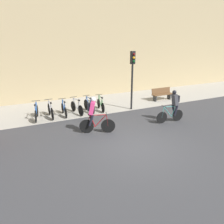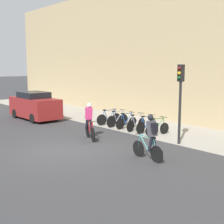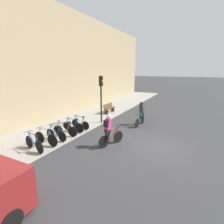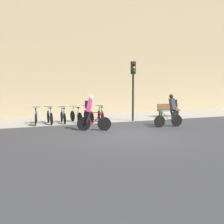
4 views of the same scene
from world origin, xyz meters
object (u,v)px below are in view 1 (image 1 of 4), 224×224
parked_bike_0 (36,112)px  parked_bike_5 (101,104)px  cyclist_grey (174,105)px  parked_bike_3 (77,107)px  parked_bike_1 (51,110)px  parked_bike_2 (64,109)px  parked_bike_4 (89,106)px  cyclist_pink (94,114)px  traffic_light_pole (132,70)px  bench (162,94)px

parked_bike_0 → parked_bike_5: size_ratio=1.05×
cyclist_grey → parked_bike_3: bearing=140.5°
parked_bike_0 → parked_bike_1: size_ratio=1.00×
parked_bike_3 → parked_bike_2: bearing=179.9°
parked_bike_0 → parked_bike_2: bearing=-0.0°
cyclist_grey → parked_bike_4: bearing=134.9°
parked_bike_0 → cyclist_pink: bearing=-54.6°
traffic_light_pole → cyclist_grey: bearing=-72.9°
cyclist_pink → parked_bike_5: bearing=62.4°
parked_bike_0 → parked_bike_1: 0.78m
parked_bike_3 → cyclist_grey: bearing=-39.5°
parked_bike_1 → parked_bike_5: 3.11m
parked_bike_3 → parked_bike_4: bearing=0.1°
parked_bike_2 → bench: bearing=2.7°
cyclist_pink → parked_bike_3: size_ratio=1.06×
parked_bike_1 → parked_bike_5: size_ratio=1.05×
parked_bike_2 → traffic_light_pole: 4.76m
cyclist_pink → parked_bike_0: bearing=125.4°
parked_bike_1 → parked_bike_4: bearing=-0.0°
parked_bike_0 → parked_bike_3: parked_bike_0 is taller
parked_bike_0 → parked_bike_4: size_ratio=1.03×
parked_bike_3 → parked_bike_0: bearing=180.0°
parked_bike_4 → cyclist_pink: bearing=-105.5°
parked_bike_2 → parked_bike_0: bearing=180.0°
parked_bike_4 → parked_bike_5: (0.78, -0.00, -0.02)m
parked_bike_0 → bench: size_ratio=1.03×
parked_bike_5 → bench: (5.02, 0.34, 0.09)m
parked_bike_0 → bench: bearing=2.2°
cyclist_grey → bench: cyclist_grey is taller
cyclist_pink → bench: 7.54m
cyclist_grey → parked_bike_1: 6.89m
parked_bike_1 → parked_bike_5: parked_bike_1 is taller
parked_bike_5 → traffic_light_pole: bearing=-19.1°
cyclist_grey → parked_bike_5: (-2.77, 3.55, -0.57)m
parked_bike_0 → bench: parked_bike_0 is taller
cyclist_grey → cyclist_pink: bearing=174.8°
parked_bike_2 → parked_bike_5: size_ratio=0.98×
parked_bike_4 → parked_bike_0: bearing=-180.0°
parked_bike_1 → bench: parked_bike_1 is taller
parked_bike_4 → traffic_light_pole: 3.45m
cyclist_grey → parked_bike_1: (-5.88, 3.56, -0.54)m
cyclist_grey → traffic_light_pole: bearing=107.1°
cyclist_pink → traffic_light_pole: traffic_light_pole is taller
cyclist_pink → parked_bike_3: bearing=88.2°
parked_bike_1 → parked_bike_4: 2.34m
parked_bike_4 → parked_bike_3: bearing=-179.9°
traffic_light_pole → parked_bike_1: bearing=172.6°
parked_bike_3 → parked_bike_5: 1.55m
cyclist_pink → traffic_light_pole: size_ratio=0.49×
cyclist_grey → parked_bike_3: cyclist_grey is taller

